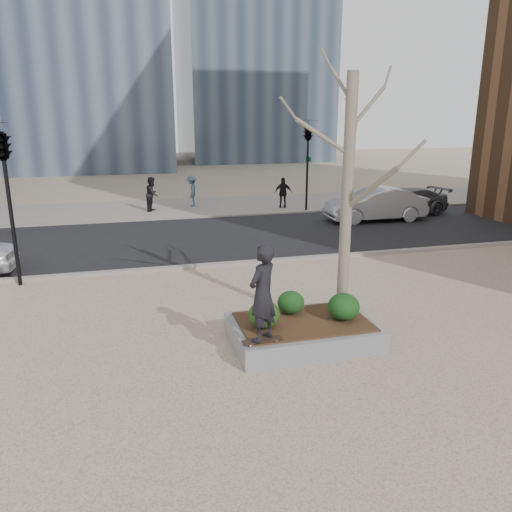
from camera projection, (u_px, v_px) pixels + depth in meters
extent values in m
plane|color=#C0A68D|center=(257.00, 347.00, 10.36)|extent=(120.00, 120.00, 0.00)
cube|color=black|center=(192.00, 238.00, 19.67)|extent=(60.00, 8.00, 0.02)
cube|color=gray|center=(174.00, 208.00, 26.18)|extent=(60.00, 6.00, 0.02)
cube|color=gray|center=(303.00, 332.00, 10.54)|extent=(3.00, 2.00, 0.45)
cube|color=#382314|center=(303.00, 322.00, 10.48)|extent=(2.70, 1.70, 0.04)
ellipsoid|color=#1A3F14|center=(264.00, 315.00, 10.08)|extent=(0.65, 0.65, 0.55)
ellipsoid|color=#103412|center=(291.00, 302.00, 10.82)|extent=(0.59, 0.59, 0.50)
ellipsoid|color=#113613|center=(344.00, 307.00, 10.47)|extent=(0.67, 0.67, 0.57)
imported|color=black|center=(263.00, 293.00, 9.25)|extent=(0.81, 0.78, 1.87)
imported|color=#AEB0B6|center=(375.00, 204.00, 22.78)|extent=(4.61, 1.76, 1.50)
imported|color=#4D4F58|center=(406.00, 202.00, 24.16)|extent=(4.58, 2.41, 1.27)
imported|color=black|center=(152.00, 194.00, 25.11)|extent=(0.92, 1.02, 1.72)
imported|color=#405E73|center=(192.00, 191.00, 26.41)|extent=(0.79, 1.15, 1.63)
imported|color=black|center=(283.00, 193.00, 26.03)|extent=(0.98, 0.58, 1.57)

